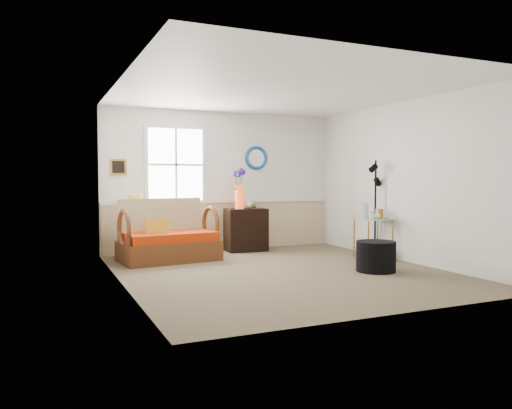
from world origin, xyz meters
name	(u,v)px	position (x,y,z in m)	size (l,w,h in m)	color
floor	(281,272)	(0.00, 0.00, 0.00)	(4.50, 5.00, 0.01)	brown
ceiling	(282,91)	(0.00, 0.00, 2.60)	(4.50, 5.00, 0.01)	white
walls	(281,182)	(0.00, 0.00, 1.30)	(4.51, 5.01, 2.60)	silver
wainscot	(223,226)	(0.00, 2.48, 0.45)	(4.46, 0.02, 0.90)	tan
chair_rail	(223,201)	(0.00, 2.47, 0.92)	(4.46, 0.04, 0.06)	silver
window	(176,165)	(-0.90, 2.47, 1.60)	(1.14, 0.06, 1.44)	white
picture	(118,167)	(-1.92, 2.48, 1.55)	(0.28, 0.03, 0.28)	#B98832
mirror	(256,158)	(0.70, 2.48, 1.75)	(0.47, 0.47, 0.07)	#136D99
loveseat	(169,230)	(-1.26, 1.59, 0.51)	(1.55, 0.88, 1.01)	brown
throw_pillow	(158,231)	(-1.45, 1.51, 0.52)	(0.37, 0.09, 0.37)	#CC6501
lamp_stand	(138,241)	(-1.66, 2.14, 0.28)	(0.32, 0.32, 0.57)	black
table_lamp	(135,210)	(-1.70, 2.12, 0.82)	(0.28, 0.28, 0.52)	#AB7A23
potted_plant	(145,216)	(-1.53, 2.14, 0.70)	(0.31, 0.35, 0.27)	#406A29
cabinet	(246,230)	(0.33, 2.12, 0.40)	(0.74, 0.48, 0.79)	black
flower_vase	(239,189)	(0.20, 2.10, 1.15)	(0.21, 0.21, 0.72)	#E54113
side_table	(373,238)	(1.95, 0.43, 0.35)	(0.54, 0.54, 0.69)	#B58B25
tabletop_items	(374,210)	(1.95, 0.42, 0.82)	(0.43, 0.43, 0.26)	silver
floor_lamp	(375,209)	(2.10, 0.58, 0.83)	(0.24, 0.24, 1.66)	black
ottoman	(376,256)	(1.27, -0.54, 0.22)	(0.57, 0.57, 0.44)	black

